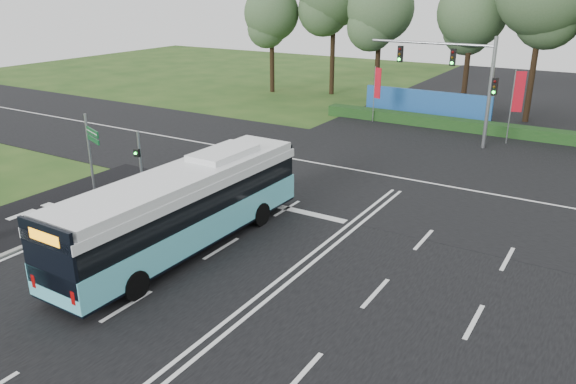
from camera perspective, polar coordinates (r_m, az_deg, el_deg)
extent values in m
plane|color=#234717|center=(20.88, 0.44, -7.95)|extent=(120.00, 120.00, 0.00)
cube|color=black|center=(20.87, 0.44, -7.90)|extent=(20.00, 120.00, 0.04)
cube|color=black|center=(30.96, 11.97, 1.26)|extent=(120.00, 14.00, 0.05)
cube|color=black|center=(27.25, -26.33, -3.13)|extent=(5.00, 18.00, 0.06)
cube|color=gray|center=(25.34, -23.36, -4.28)|extent=(0.25, 18.00, 0.12)
cube|color=#60CFDF|center=(22.44, -10.33, -3.15)|extent=(2.70, 12.14, 1.11)
cube|color=black|center=(22.64, -10.25, -4.32)|extent=(2.67, 12.08, 0.30)
cube|color=black|center=(22.06, -10.50, -0.75)|extent=(2.60, 11.96, 0.96)
cube|color=white|center=(21.86, -10.60, 0.74)|extent=(2.70, 12.14, 0.35)
cube|color=white|center=(21.74, -10.66, 1.61)|extent=(2.64, 11.65, 0.35)
cube|color=white|center=(23.46, -6.55, 3.99)|extent=(1.66, 3.05, 0.25)
cube|color=black|center=(18.51, -23.10, -6.19)|extent=(2.45, 0.16, 2.22)
cube|color=orange|center=(18.20, -23.51, -4.23)|extent=(1.41, 0.08, 0.35)
cylinder|color=black|center=(25.75, -7.11, -1.18)|extent=(0.30, 1.05, 1.05)
cylinder|color=black|center=(24.41, -2.79, -2.27)|extent=(0.30, 1.05, 1.05)
cylinder|color=black|center=(21.18, -19.65, -7.21)|extent=(0.30, 1.05, 1.05)
cylinder|color=black|center=(19.53, -15.24, -9.12)|extent=(0.30, 1.05, 1.05)
cylinder|color=gray|center=(28.39, -14.73, 2.76)|extent=(0.13, 0.13, 3.31)
cube|color=black|center=(28.10, -15.10, 3.86)|extent=(0.29, 0.22, 0.38)
sphere|color=#19F233|center=(28.03, -15.24, 3.81)|extent=(0.13, 0.13, 0.13)
cylinder|color=gray|center=(28.97, -19.46, 3.48)|extent=(0.12, 0.12, 4.15)
cube|color=#0D4C23|center=(27.91, -19.27, 5.78)|extent=(1.47, 0.63, 0.31)
cube|color=#0D4C23|center=(27.99, -19.19, 5.06)|extent=(1.47, 0.63, 0.23)
cube|color=white|center=(27.89, -19.33, 5.76)|extent=(1.35, 0.55, 0.04)
cylinder|color=gray|center=(43.48, 8.73, 9.76)|extent=(0.07, 0.07, 4.23)
cube|color=red|center=(43.13, 9.11, 10.86)|extent=(0.55, 0.22, 2.26)
cylinder|color=gray|center=(39.44, 21.70, 7.98)|extent=(0.08, 0.08, 4.87)
cube|color=red|center=(39.34, 22.41, 9.39)|extent=(0.62, 0.28, 2.60)
cylinder|color=gray|center=(37.58, 19.79, 9.33)|extent=(0.24, 0.24, 7.00)
cylinder|color=gray|center=(38.21, 14.31, 14.45)|extent=(8.00, 0.16, 0.16)
cube|color=black|center=(37.87, 16.42, 13.00)|extent=(0.32, 0.28, 1.05)
cube|color=black|center=(38.93, 11.34, 13.59)|extent=(0.32, 0.28, 1.05)
cube|color=black|center=(37.45, 20.26, 10.02)|extent=(0.32, 0.28, 1.05)
cube|color=#153C16|center=(42.45, 17.86, 6.40)|extent=(22.00, 1.20, 0.80)
cube|color=#1C5097|center=(45.70, 13.87, 8.62)|extent=(10.00, 0.30, 2.20)
cylinder|color=black|center=(55.76, -1.64, 13.71)|extent=(0.44, 0.44, 7.03)
sphere|color=#3D5934|center=(55.45, -1.68, 17.70)|extent=(5.18, 5.18, 5.18)
cylinder|color=black|center=(54.59, 4.56, 14.56)|extent=(0.44, 0.44, 9.01)
cylinder|color=black|center=(50.45, 9.10, 13.13)|extent=(0.44, 0.44, 7.63)
sphere|color=#3D5934|center=(50.12, 9.37, 17.91)|extent=(5.62, 5.62, 5.62)
cylinder|color=black|center=(49.01, 17.71, 12.15)|extent=(0.44, 0.44, 7.47)
sphere|color=#3D5934|center=(48.67, 18.24, 16.94)|extent=(5.50, 5.50, 5.50)
cylinder|color=black|center=(46.38, 23.71, 12.00)|extent=(0.44, 0.44, 9.07)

